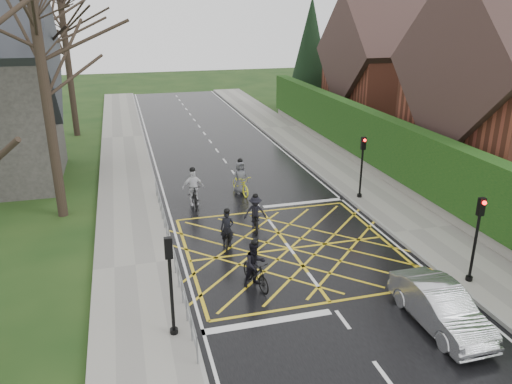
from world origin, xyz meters
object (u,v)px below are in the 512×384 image
car (441,307)px  cyclist_front (193,191)px  cyclist_lead (241,181)px  cyclist_mid (256,216)px  cyclist_back (255,269)px  cyclist_rear (228,235)px

car → cyclist_front: bearing=115.8°
cyclist_front → car: (5.65, -11.66, -0.07)m
cyclist_front → cyclist_lead: (2.57, 0.99, -0.06)m
cyclist_mid → cyclist_lead: bearing=95.2°
cyclist_back → cyclist_lead: 9.16m
cyclist_back → cyclist_front: bearing=82.7°
cyclist_rear → cyclist_front: 4.86m
cyclist_back → cyclist_lead: (1.67, 9.01, -0.02)m
cyclist_mid → cyclist_lead: 4.47m
cyclist_lead → car: cyclist_lead is taller
cyclist_back → car: cyclist_back is taller
cyclist_back → cyclist_mid: size_ratio=1.05×
cyclist_mid → car: cyclist_mid is taller
cyclist_rear → cyclist_front: bearing=113.1°
cyclist_lead → car: (3.07, -12.65, -0.01)m
cyclist_rear → cyclist_back: size_ratio=0.96×
cyclist_rear → cyclist_mid: size_ratio=1.02×
cyclist_front → car: cyclist_front is taller
cyclist_back → cyclist_mid: cyclist_back is taller
cyclist_lead → cyclist_rear: bearing=-117.9°
cyclist_rear → cyclist_lead: cyclist_lead is taller
cyclist_lead → cyclist_back: bearing=-110.0°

